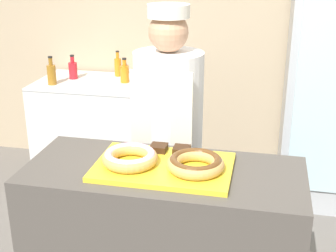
# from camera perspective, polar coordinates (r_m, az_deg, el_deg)

# --- Properties ---
(wall_back) EXTENTS (8.00, 0.06, 2.70)m
(wall_back) POSITION_cam_1_polar(r_m,az_deg,el_deg) (4.12, 6.12, 12.48)
(wall_back) COLOR tan
(wall_back) RESTS_ON ground_plane
(serving_tray) EXTENTS (0.64, 0.41, 0.02)m
(serving_tray) POSITION_cam_1_polar(r_m,az_deg,el_deg) (2.20, -0.55, -5.01)
(serving_tray) COLOR yellow
(serving_tray) RESTS_ON display_counter
(donut_light_glaze) EXTENTS (0.26, 0.26, 0.06)m
(donut_light_glaze) POSITION_cam_1_polar(r_m,az_deg,el_deg) (2.19, -4.67, -3.77)
(donut_light_glaze) COLOR tan
(donut_light_glaze) RESTS_ON serving_tray
(donut_chocolate_glaze) EXTENTS (0.26, 0.26, 0.06)m
(donut_chocolate_glaze) POSITION_cam_1_polar(r_m,az_deg,el_deg) (2.13, 3.39, -4.51)
(donut_chocolate_glaze) COLOR tan
(donut_chocolate_glaze) RESTS_ON serving_tray
(brownie_back_left) EXTENTS (0.08, 0.08, 0.03)m
(brownie_back_left) POSITION_cam_1_polar(r_m,az_deg,el_deg) (2.33, -1.14, -2.68)
(brownie_back_left) COLOR #382111
(brownie_back_left) RESTS_ON serving_tray
(brownie_back_right) EXTENTS (0.08, 0.08, 0.03)m
(brownie_back_right) POSITION_cam_1_polar(r_m,az_deg,el_deg) (2.31, 1.67, -2.93)
(brownie_back_right) COLOR #382111
(brownie_back_right) RESTS_ON serving_tray
(baker_person) EXTENTS (0.40, 0.40, 1.67)m
(baker_person) POSITION_cam_1_polar(r_m,az_deg,el_deg) (2.74, 0.02, -2.12)
(baker_person) COLOR #4C4C51
(baker_person) RESTS_ON ground_plane
(beverage_fridge) EXTENTS (0.63, 0.68, 1.78)m
(beverage_fridge) POSITION_cam_1_polar(r_m,az_deg,el_deg) (3.83, 18.75, 3.82)
(beverage_fridge) COLOR #ADB2B7
(beverage_fridge) RESTS_ON ground_plane
(chest_freezer) EXTENTS (1.10, 0.67, 0.87)m
(chest_freezer) POSITION_cam_1_polar(r_m,az_deg,el_deg) (4.19, -7.97, -0.35)
(chest_freezer) COLOR silver
(chest_freezer) RESTS_ON ground_plane
(bottle_amber) EXTENTS (0.07, 0.07, 0.24)m
(bottle_amber) POSITION_cam_1_polar(r_m,az_deg,el_deg) (4.03, -14.01, 6.21)
(bottle_amber) COLOR #99661E
(bottle_amber) RESTS_ON chest_freezer
(bottle_red) EXTENTS (0.07, 0.07, 0.21)m
(bottle_red) POSITION_cam_1_polar(r_m,az_deg,el_deg) (4.18, -11.51, 6.76)
(bottle_red) COLOR red
(bottle_red) RESTS_ON chest_freezer
(bottle_orange) EXTENTS (0.06, 0.06, 0.23)m
(bottle_orange) POSITION_cam_1_polar(r_m,az_deg,el_deg) (4.21, -6.13, 7.25)
(bottle_orange) COLOR orange
(bottle_orange) RESTS_ON chest_freezer
(bottle_orange_b) EXTENTS (0.07, 0.07, 0.21)m
(bottle_orange_b) POSITION_cam_1_polar(r_m,az_deg,el_deg) (3.99, -5.31, 6.45)
(bottle_orange_b) COLOR orange
(bottle_orange_b) RESTS_ON chest_freezer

